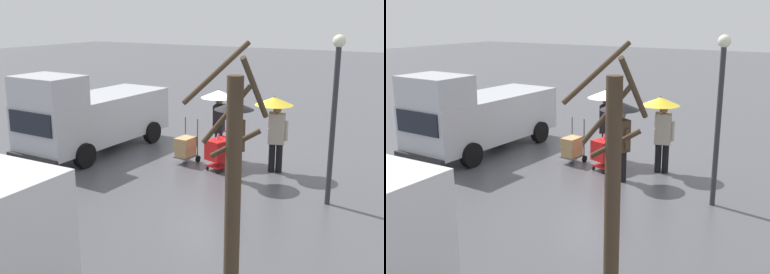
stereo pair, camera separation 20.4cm
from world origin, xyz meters
The scene contains 10 objects.
ground_plane centered at (0.00, 0.00, 0.00)m, with size 90.00×90.00×0.00m, color #4C4C51.
slush_patch_near_cluster centered at (1.88, 5.78, 0.00)m, with size 2.11×2.11×0.01m, color #999BA0.
cargo_van_parked_right centered at (3.88, 1.13, 1.18)m, with size 2.27×5.38×2.60m.
shopping_cart_vendor centered at (-0.48, 0.68, 0.57)m, with size 0.77×0.94×1.04m.
hand_dolly_boxes centered at (0.67, 0.67, 0.49)m, with size 0.56×0.74×1.32m.
pedestrian_pink_side centered at (0.05, -0.20, 1.58)m, with size 1.04×1.04×2.15m.
pedestrian_black_side centered at (-1.83, 0.08, 1.57)m, with size 1.04×1.04×2.15m.
pedestrian_white_side centered at (-1.18, 1.25, 1.58)m, with size 1.04×1.04×2.15m.
bare_tree_near centered at (-3.49, 6.10, 1.89)m, with size 1.21×1.20×3.90m.
street_lamp centered at (-3.78, 1.64, 2.37)m, with size 0.28×0.28×3.86m.
Camera 2 is at (-6.54, 12.01, 4.30)m, focal length 44.60 mm.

